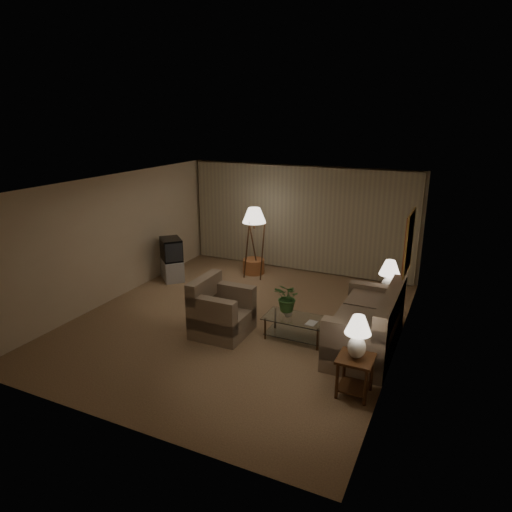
{
  "coord_description": "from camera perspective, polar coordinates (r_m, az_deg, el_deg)",
  "views": [
    {
      "loc": [
        3.79,
        -7.32,
        3.92
      ],
      "look_at": [
        0.1,
        0.6,
        1.18
      ],
      "focal_mm": 32.0,
      "sensor_mm": 36.0,
      "label": 1
    }
  ],
  "objects": [
    {
      "name": "armchair",
      "position": [
        8.46,
        -4.24,
        -7.08
      ],
      "size": [
        1.0,
        0.95,
        0.83
      ],
      "rotation": [
        0.0,
        0.0,
        1.58
      ],
      "color": "gray",
      "rests_on": "ground"
    },
    {
      "name": "sofa",
      "position": [
        8.06,
        13.47,
        -8.62
      ],
      "size": [
        2.0,
        1.0,
        0.89
      ],
      "rotation": [
        0.0,
        0.0,
        -1.57
      ],
      "color": "gray",
      "rests_on": "ground"
    },
    {
      "name": "ground",
      "position": [
        9.13,
        -2.17,
        -8.02
      ],
      "size": [
        7.0,
        7.0,
        0.0
      ],
      "primitive_type": "plane",
      "color": "tan",
      "rests_on": "ground"
    },
    {
      "name": "tv_cabinet",
      "position": [
        11.39,
        -10.41,
        -1.66
      ],
      "size": [
        1.16,
        1.16,
        0.5
      ],
      "primitive_type": "cube",
      "rotation": [
        0.0,
        0.0,
        -0.76
      ],
      "color": "#ADADB0",
      "rests_on": "ground"
    },
    {
      "name": "side_table_near",
      "position": [
        6.88,
        12.28,
        -13.69
      ],
      "size": [
        0.51,
        0.51,
        0.6
      ],
      "color": "#351B0E",
      "rests_on": "ground"
    },
    {
      "name": "floor_lamp",
      "position": [
        11.13,
        -0.22,
        1.8
      ],
      "size": [
        0.57,
        0.57,
        1.76
      ],
      "color": "#351B0E",
      "rests_on": "ground"
    },
    {
      "name": "coffee_table",
      "position": [
        8.33,
        4.94,
        -8.56
      ],
      "size": [
        1.12,
        0.61,
        0.41
      ],
      "color": "silver",
      "rests_on": "ground"
    },
    {
      "name": "vase",
      "position": [
        8.28,
        4.0,
        -7.02
      ],
      "size": [
        0.2,
        0.2,
        0.16
      ],
      "primitive_type": "imported",
      "rotation": [
        0.0,
        0.0,
        -0.35
      ],
      "color": "silver",
      "rests_on": "coffee_table"
    },
    {
      "name": "book",
      "position": [
        8.11,
        6.39,
        -8.22
      ],
      "size": [
        0.19,
        0.24,
        0.02
      ],
      "primitive_type": "imported",
      "rotation": [
        0.0,
        0.0,
        -0.11
      ],
      "color": "olive",
      "rests_on": "coffee_table"
    },
    {
      "name": "table_lamp_near",
      "position": [
        6.61,
        12.6,
        -9.41
      ],
      "size": [
        0.37,
        0.37,
        0.65
      ],
      "color": "silver",
      "rests_on": "side_table_near"
    },
    {
      "name": "ottoman",
      "position": [
        11.66,
        -0.3,
        -1.27
      ],
      "size": [
        0.62,
        0.62,
        0.37
      ],
      "primitive_type": "cylinder",
      "rotation": [
        0.0,
        0.0,
        0.14
      ],
      "color": "#B1673C",
      "rests_on": "ground"
    },
    {
      "name": "room_shell",
      "position": [
        9.84,
        1.85,
        4.67
      ],
      "size": [
        6.04,
        7.02,
        2.72
      ],
      "color": "beige",
      "rests_on": "ground"
    },
    {
      "name": "crt_tv",
      "position": [
        11.24,
        -10.55,
        0.84
      ],
      "size": [
        1.07,
        1.07,
        0.54
      ],
      "primitive_type": "cube",
      "rotation": [
        0.0,
        0.0,
        -0.76
      ],
      "color": "black",
      "rests_on": "tv_cabinet"
    },
    {
      "name": "table_lamp_far",
      "position": [
        8.97,
        16.33,
        -2.25
      ],
      "size": [
        0.4,
        0.4,
        0.69
      ],
      "color": "silver",
      "rests_on": "side_table_far"
    },
    {
      "name": "flowers",
      "position": [
        8.15,
        4.05,
        -4.79
      ],
      "size": [
        0.58,
        0.54,
        0.53
      ],
      "primitive_type": "imported",
      "rotation": [
        0.0,
        0.0,
        -0.31
      ],
      "color": "#396E31",
      "rests_on": "vase"
    },
    {
      "name": "side_table_far",
      "position": [
        9.19,
        16.01,
        -5.77
      ],
      "size": [
        0.55,
        0.46,
        0.6
      ],
      "color": "#351B0E",
      "rests_on": "ground"
    }
  ]
}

